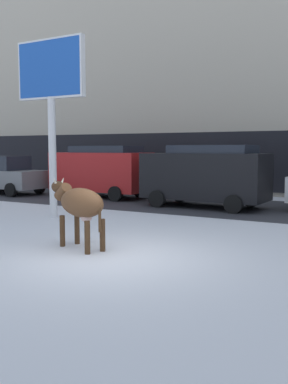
{
  "coord_description": "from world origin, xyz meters",
  "views": [
    {
      "loc": [
        4.75,
        -7.16,
        2.19
      ],
      "look_at": [
        -0.46,
        2.35,
        1.1
      ],
      "focal_mm": 40.31,
      "sensor_mm": 36.0,
      "label": 1
    }
  ],
  "objects_px": {
    "billboard": "(51,80)",
    "car_red_van": "(101,170)",
    "car_grey_sedan": "(6,175)",
    "car_black_van": "(205,174)",
    "cow_brown": "(80,204)",
    "pedestrian_near_billboard": "(173,177)",
    "pedestrian_by_cars": "(98,174)"
  },
  "relations": [
    {
      "from": "billboard",
      "to": "car_black_van",
      "type": "relative_size",
      "value": 1.18
    },
    {
      "from": "car_red_van",
      "to": "pedestrian_near_billboard",
      "type": "bearing_deg",
      "value": 40.76
    },
    {
      "from": "car_grey_sedan",
      "to": "car_black_van",
      "type": "height_order",
      "value": "car_black_van"
    },
    {
      "from": "billboard",
      "to": "car_red_van",
      "type": "height_order",
      "value": "billboard"
    },
    {
      "from": "pedestrian_near_billboard",
      "to": "car_red_van",
      "type": "bearing_deg",
      "value": -139.24
    },
    {
      "from": "car_black_van",
      "to": "pedestrian_near_billboard",
      "type": "distance_m",
      "value": 4.21
    },
    {
      "from": "billboard",
      "to": "car_red_van",
      "type": "relative_size",
      "value": 1.18
    },
    {
      "from": "car_grey_sedan",
      "to": "pedestrian_near_billboard",
      "type": "relative_size",
      "value": 2.48
    },
    {
      "from": "billboard",
      "to": "car_grey_sedan",
      "type": "distance_m",
      "value": 8.99
    },
    {
      "from": "billboard",
      "to": "pedestrian_by_cars",
      "type": "height_order",
      "value": "billboard"
    },
    {
      "from": "billboard",
      "to": "car_red_van",
      "type": "bearing_deg",
      "value": 109.39
    },
    {
      "from": "cow_brown",
      "to": "billboard",
      "type": "bearing_deg",
      "value": 137.9
    },
    {
      "from": "car_grey_sedan",
      "to": "pedestrian_near_billboard",
      "type": "distance_m",
      "value": 8.19
    },
    {
      "from": "cow_brown",
      "to": "car_grey_sedan",
      "type": "relative_size",
      "value": 0.45
    },
    {
      "from": "pedestrian_by_cars",
      "to": "car_grey_sedan",
      "type": "bearing_deg",
      "value": -135.77
    },
    {
      "from": "cow_brown",
      "to": "pedestrian_by_cars",
      "type": "xyz_separation_m",
      "value": [
        -7.02,
        10.81,
        -0.11
      ]
    },
    {
      "from": "car_black_van",
      "to": "pedestrian_by_cars",
      "type": "distance_m",
      "value": 7.73
    },
    {
      "from": "billboard",
      "to": "car_red_van",
      "type": "distance_m",
      "value": 6.65
    },
    {
      "from": "car_red_van",
      "to": "pedestrian_near_billboard",
      "type": "relative_size",
      "value": 2.71
    },
    {
      "from": "car_grey_sedan",
      "to": "pedestrian_near_billboard",
      "type": "height_order",
      "value": "car_grey_sedan"
    },
    {
      "from": "car_grey_sedan",
      "to": "car_black_van",
      "type": "bearing_deg",
      "value": 0.12
    },
    {
      "from": "car_grey_sedan",
      "to": "car_red_van",
      "type": "distance_m",
      "value": 5.08
    },
    {
      "from": "car_red_van",
      "to": "pedestrian_by_cars",
      "type": "height_order",
      "value": "car_red_van"
    },
    {
      "from": "car_black_van",
      "to": "pedestrian_near_billboard",
      "type": "relative_size",
      "value": 2.71
    },
    {
      "from": "billboard",
      "to": "pedestrian_near_billboard",
      "type": "height_order",
      "value": "billboard"
    },
    {
      "from": "billboard",
      "to": "pedestrian_by_cars",
      "type": "bearing_deg",
      "value": 115.25
    },
    {
      "from": "car_red_van",
      "to": "pedestrian_by_cars",
      "type": "distance_m",
      "value": 2.82
    },
    {
      "from": "billboard",
      "to": "pedestrian_near_billboard",
      "type": "relative_size",
      "value": 3.21
    },
    {
      "from": "cow_brown",
      "to": "pedestrian_by_cars",
      "type": "relative_size",
      "value": 1.11
    },
    {
      "from": "car_red_van",
      "to": "pedestrian_by_cars",
      "type": "bearing_deg",
      "value": 127.66
    },
    {
      "from": "pedestrian_near_billboard",
      "to": "car_grey_sedan",
      "type": "bearing_deg",
      "value": -157.16
    },
    {
      "from": "car_red_van",
      "to": "car_black_van",
      "type": "xyz_separation_m",
      "value": [
        5.34,
        -0.94,
        0.0
      ]
    }
  ]
}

